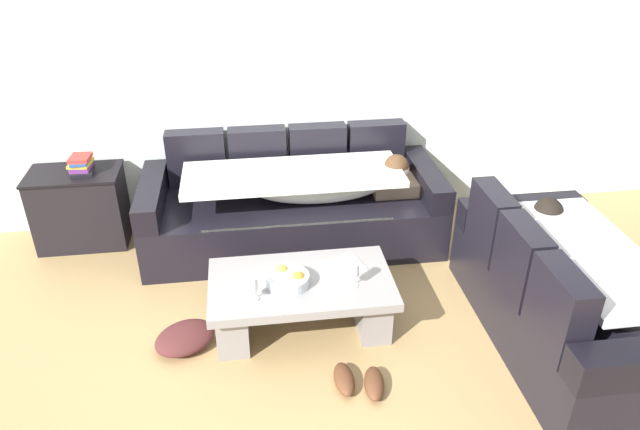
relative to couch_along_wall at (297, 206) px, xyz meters
The scene contains 13 objects.
ground_plane 1.67m from the couch_along_wall, 96.35° to the right, with size 14.00×14.00×0.00m, color #A78553.
back_wall 1.16m from the couch_along_wall, 108.97° to the left, with size 9.00×0.10×2.70m, color white.
couch_along_wall is the anchor object (origin of this frame).
couch_near_window 2.14m from the couch_along_wall, 42.74° to the right, with size 0.92×1.76×0.88m.
coffee_table 1.11m from the couch_along_wall, 94.69° to the right, with size 1.20×0.68×0.38m.
fruit_bowl 1.15m from the couch_along_wall, 98.90° to the right, with size 0.28×0.28×0.10m.
wine_glass_near_left 1.34m from the couch_along_wall, 107.77° to the right, with size 0.07×0.07×0.17m.
wine_glass_near_right 1.24m from the couch_along_wall, 78.89° to the right, with size 0.07×0.07×0.17m.
open_magazine 1.01m from the couch_along_wall, 78.73° to the right, with size 0.28×0.21×0.01m, color white.
side_cabinet 1.77m from the couch_along_wall, behind, with size 0.72×0.44×0.64m.
book_stack_on_cabinet 1.74m from the couch_along_wall, behind, with size 0.19×0.24×0.14m.
pair_of_shoes 1.74m from the couch_along_wall, 83.82° to the right, with size 0.31×0.34×0.09m.
crumpled_garment 1.50m from the couch_along_wall, 125.93° to the right, with size 0.40×0.32×0.12m, color #4C2323.
Camera 1 is at (-0.22, -2.58, 2.62)m, focal length 32.95 mm.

